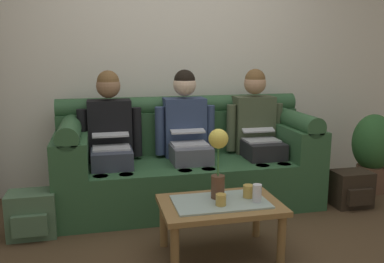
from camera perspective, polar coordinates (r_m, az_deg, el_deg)
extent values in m
plane|color=#4C3823|center=(2.88, 4.55, -17.69)|extent=(14.00, 14.00, 0.00)
cube|color=silver|center=(4.17, -2.34, 11.99)|extent=(6.00, 0.12, 2.90)
cube|color=#2D5633|center=(3.77, -0.48, -7.04)|extent=(2.30, 0.88, 0.42)
cube|color=#2D5633|center=(3.98, -1.52, 0.03)|extent=(2.30, 0.22, 0.40)
cylinder|color=#2D5633|center=(3.94, -1.54, 3.65)|extent=(2.30, 0.18, 0.18)
cube|color=#2D5633|center=(3.60, -16.41, -2.59)|extent=(0.28, 0.88, 0.28)
cylinder|color=#2D5633|center=(3.56, -16.57, 0.31)|extent=(0.18, 0.88, 0.18)
cube|color=#2D5633|center=(4.02, 13.75, -1.07)|extent=(0.28, 0.88, 0.28)
cylinder|color=#2D5633|center=(3.98, 13.87, 1.54)|extent=(0.18, 0.88, 0.18)
cube|color=#383D4C|center=(3.55, -11.07, -3.60)|extent=(0.34, 0.40, 0.15)
cylinder|color=#383D4C|center=(3.39, -12.44, -9.44)|extent=(0.12, 0.12, 0.42)
cylinder|color=#383D4C|center=(3.39, -9.02, -9.28)|extent=(0.12, 0.12, 0.42)
cube|color=black|center=(3.74, -11.32, 0.20)|extent=(0.38, 0.22, 0.54)
cylinder|color=black|center=(3.71, -14.92, -0.38)|extent=(0.09, 0.09, 0.44)
cylinder|color=black|center=(3.72, -7.68, -0.06)|extent=(0.09, 0.09, 0.44)
sphere|color=#936B4C|center=(3.67, -11.55, 6.20)|extent=(0.21, 0.21, 0.21)
sphere|color=brown|center=(3.67, -11.57, 6.83)|extent=(0.19, 0.19, 0.19)
cube|color=silver|center=(3.55, -11.13, -2.23)|extent=(0.31, 0.22, 0.02)
cube|color=silver|center=(3.66, -11.28, -0.07)|extent=(0.31, 0.21, 0.06)
cube|color=black|center=(3.65, -11.27, -0.14)|extent=(0.27, 0.18, 0.04)
cube|color=#595B66|center=(3.64, -0.28, -3.05)|extent=(0.34, 0.40, 0.15)
cylinder|color=#595B66|center=(3.46, -0.94, -8.76)|extent=(0.12, 0.12, 0.42)
cylinder|color=#595B66|center=(3.50, 2.30, -8.51)|extent=(0.12, 0.12, 0.42)
cube|color=navy|center=(3.82, -1.07, 0.64)|extent=(0.38, 0.22, 0.54)
cylinder|color=navy|center=(3.75, -4.46, 0.08)|extent=(0.09, 0.09, 0.44)
cylinder|color=navy|center=(3.84, 2.48, 0.38)|extent=(0.09, 0.09, 0.44)
sphere|color=beige|center=(3.75, -1.03, 6.52)|extent=(0.21, 0.21, 0.21)
sphere|color=black|center=(3.75, -1.03, 7.13)|extent=(0.19, 0.19, 0.19)
cube|color=silver|center=(3.64, -0.35, -1.71)|extent=(0.31, 0.22, 0.02)
cube|color=silver|center=(3.74, -0.79, 0.38)|extent=(0.31, 0.21, 0.06)
cube|color=black|center=(3.73, -0.76, 0.32)|extent=(0.27, 0.18, 0.04)
cube|color=#232326|center=(3.84, 9.69, -2.45)|extent=(0.34, 0.40, 0.15)
cylinder|color=#232326|center=(3.65, 9.67, -7.82)|extent=(0.12, 0.12, 0.42)
cylinder|color=#232326|center=(3.73, 12.53, -7.52)|extent=(0.12, 0.12, 0.42)
cube|color=#475138|center=(4.02, 8.47, 1.03)|extent=(0.38, 0.22, 0.54)
cylinder|color=#475138|center=(3.91, 5.46, 0.51)|extent=(0.09, 0.09, 0.44)
cylinder|color=#475138|center=(4.08, 11.74, 0.77)|extent=(0.09, 0.09, 0.44)
sphere|color=tan|center=(3.95, 8.74, 6.63)|extent=(0.21, 0.21, 0.21)
sphere|color=brown|center=(3.95, 8.76, 7.21)|extent=(0.19, 0.19, 0.19)
cube|color=silver|center=(3.84, 9.62, -1.18)|extent=(0.31, 0.22, 0.02)
cube|color=silver|center=(3.96, 8.84, 0.76)|extent=(0.31, 0.20, 0.09)
cube|color=black|center=(3.95, 8.89, 0.68)|extent=(0.27, 0.17, 0.08)
cube|color=olive|center=(2.83, 3.94, -10.16)|extent=(0.81, 0.53, 0.04)
cube|color=#9EB2A8|center=(2.82, 3.94, -9.70)|extent=(0.63, 0.37, 0.01)
cylinder|color=olive|center=(2.63, -2.40, -16.32)|extent=(0.06, 0.06, 0.34)
cylinder|color=olive|center=(2.84, 12.31, -14.48)|extent=(0.06, 0.06, 0.34)
cylinder|color=olive|center=(3.02, -3.96, -12.60)|extent=(0.06, 0.06, 0.34)
cylinder|color=olive|center=(3.20, 8.95, -11.33)|extent=(0.06, 0.06, 0.34)
cylinder|color=brown|center=(2.84, 3.59, -7.67)|extent=(0.09, 0.09, 0.16)
cylinder|color=#3D7538|center=(2.79, 3.63, -4.07)|extent=(0.01, 0.01, 0.21)
sphere|color=#E5CC4C|center=(2.75, 3.67, -1.00)|extent=(0.13, 0.13, 0.13)
cylinder|color=gold|center=(2.89, 7.85, -8.21)|extent=(0.08, 0.08, 0.09)
cylinder|color=gold|center=(2.73, 4.03, -9.42)|extent=(0.07, 0.07, 0.08)
cylinder|color=silver|center=(2.81, 9.02, -8.44)|extent=(0.06, 0.06, 0.12)
cube|color=#2D2319|center=(4.02, 21.22, -7.39)|extent=(0.34, 0.24, 0.32)
cube|color=#2D2319|center=(3.92, 22.32, -8.42)|extent=(0.24, 0.05, 0.15)
cube|color=#4C6B4C|center=(3.39, -21.29, -10.63)|extent=(0.35, 0.24, 0.35)
cube|color=#4C6B4C|center=(3.27, -21.59, -12.08)|extent=(0.25, 0.05, 0.16)
cylinder|color=brown|center=(4.51, 23.49, -5.98)|extent=(0.28, 0.28, 0.26)
ellipsoid|color=#2D602D|center=(4.43, 23.86, -1.39)|extent=(0.40, 0.40, 0.56)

